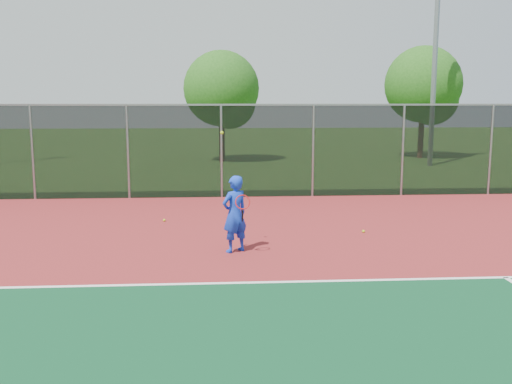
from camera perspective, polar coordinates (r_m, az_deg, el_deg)
ground at (r=7.84m, az=20.53°, el=-15.16°), size 120.00×120.00×0.00m
court_apron at (r=9.56m, az=15.57°, el=-10.39°), size 30.00×20.00×0.02m
fence_back at (r=18.81m, az=5.72°, el=4.25°), size 30.00×0.06×3.03m
tennis_player at (r=11.82m, az=-2.14°, el=-2.20°), size 0.70×0.74×2.52m
practice_ball_0 at (r=15.12m, az=-9.16°, el=-2.80°), size 0.07×0.07×0.07m
practice_ball_1 at (r=13.92m, az=10.70°, el=-3.88°), size 0.07×0.07×0.07m
floodlight_n at (r=29.24m, az=17.68°, el=17.08°), size 0.90×0.40×13.24m
tree_back_left at (r=29.68m, az=-3.29°, el=9.94°), size 3.89×3.89×5.71m
tree_back_mid at (r=32.81m, az=16.57°, el=9.94°), size 4.15×4.15×6.10m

